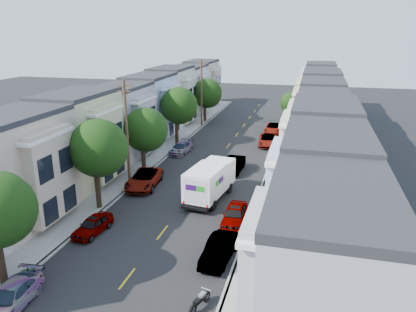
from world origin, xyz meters
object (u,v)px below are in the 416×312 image
tree_far_r (290,103)px  utility_pole_far (201,93)px  tree_d (178,106)px  parked_left_d (181,148)px  fedex_truck (210,180)px  parked_left_c (144,179)px  lead_sedan (234,165)px  motorcycle (200,301)px  utility_pole_near (127,134)px  parked_right_c (268,140)px  tree_e (207,93)px  parked_right_d (273,128)px  parked_right_a (219,250)px  tree_b (98,148)px  parked_right_b (235,215)px  tree_c (145,130)px  parked_left_a (10,297)px  parked_left_b (93,225)px

tree_far_r → utility_pole_far: utility_pole_far is taller
tree_d → parked_left_d: tree_d is taller
fedex_truck → parked_left_c: bearing=176.7°
utility_pole_far → fedex_truck: bearing=-73.2°
parked_left_d → lead_sedan: bearing=-29.7°
motorcycle → fedex_truck: bearing=120.3°
utility_pole_near → parked_right_c: utility_pole_near is taller
tree_e → parked_right_d: bearing=-23.2°
lead_sedan → parked_right_a: bearing=-81.0°
tree_b → tree_d: 20.31m
fedex_truck → lead_sedan: 7.71m
tree_d → utility_pole_far: size_ratio=0.75×
tree_e → parked_right_b: (11.20, -34.27, -3.89)m
tree_c → lead_sedan: bearing=15.1°
utility_pole_near → parked_left_a: utility_pole_near is taller
tree_b → tree_c: 9.50m
motorcycle → parked_left_a: bearing=-147.2°
tree_e → parked_left_a: 47.29m
parked_left_b → parked_left_d: (0.00, 20.80, 0.01)m
utility_pole_far → tree_d: bearing=-90.0°
parked_left_b → parked_right_c: size_ratio=0.80×
tree_c → tree_far_r: size_ratio=1.25×
utility_pole_far → tree_far_r: bearing=6.1°
tree_d → utility_pole_far: (0.00, 11.04, 0.02)m
utility_pole_far → parked_right_c: 14.79m
tree_c → parked_left_d: size_ratio=1.59×
utility_pole_far → parked_right_c: (11.20, -8.56, -4.46)m
tree_c → parked_right_d: size_ratio=1.39×
motorcycle → parked_left_c: bearing=140.4°
lead_sedan → parked_right_c: size_ratio=0.93×
tree_c → fedex_truck: tree_c is taller
tree_d → tree_e: bearing=90.0°
tree_far_r → parked_left_d: 20.13m
utility_pole_far → motorcycle: utility_pole_far is taller
tree_b → parked_left_b: bearing=-70.7°
tree_c → utility_pole_far: bearing=90.0°
parked_right_d → parked_left_c: bearing=-112.1°
utility_pole_far → parked_right_b: (11.20, -31.18, -4.43)m
tree_b → tree_d: size_ratio=1.02×
utility_pole_near → lead_sedan: utility_pole_near is taller
fedex_truck → parked_right_c: fedex_truck is taller
tree_c → utility_pole_near: 4.16m
tree_c → motorcycle: 22.95m
utility_pole_near → parked_left_b: utility_pole_near is taller
fedex_truck → motorcycle: 14.74m
parked_left_b → parked_right_b: bearing=28.8°
tree_b → parked_right_c: bearing=63.8°
tree_c → parked_left_c: (1.40, -3.92, -3.80)m
utility_pole_far → lead_sedan: (8.88, -19.48, -4.38)m
parked_left_b → parked_right_a: bearing=-1.0°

